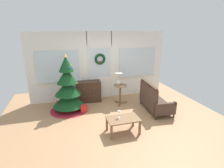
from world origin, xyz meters
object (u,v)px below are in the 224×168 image
object	(u,v)px
gift_box	(84,108)
table_lamp	(118,77)
christmas_tree	(68,91)
settee_sofa	(153,100)
coffee_table	(123,120)
wine_glass	(119,113)
side_table	(120,91)
dresser_cabinet	(89,91)

from	to	relation	value
gift_box	table_lamp	bearing A→B (deg)	14.97
christmas_tree	gift_box	world-z (taller)	christmas_tree
settee_sofa	coffee_table	distance (m)	1.73
coffee_table	wine_glass	bearing A→B (deg)	139.08
settee_sofa	table_lamp	size ratio (longest dim) A/B	3.30
christmas_tree	coffee_table	xyz separation A→B (m)	(1.29, -1.78, -0.34)
side_table	gift_box	size ratio (longest dim) A/B	3.15
christmas_tree	dresser_cabinet	xyz separation A→B (m)	(0.76, 0.59, -0.30)
christmas_tree	settee_sofa	world-z (taller)	christmas_tree
settee_sofa	wine_glass	xyz separation A→B (m)	(-1.50, -0.92, 0.17)
gift_box	dresser_cabinet	bearing A→B (deg)	70.87
dresser_cabinet	settee_sofa	bearing A→B (deg)	-35.25
side_table	gift_box	bearing A→B (deg)	-167.25
gift_box	settee_sofa	bearing A→B (deg)	-13.13
gift_box	side_table	bearing A→B (deg)	12.75
table_lamp	gift_box	world-z (taller)	table_lamp
dresser_cabinet	side_table	size ratio (longest dim) A/B	1.30
coffee_table	dresser_cabinet	bearing A→B (deg)	102.69
dresser_cabinet	table_lamp	world-z (taller)	table_lamp
settee_sofa	gift_box	world-z (taller)	settee_sofa
side_table	wine_glass	size ratio (longest dim) A/B	3.64
coffee_table	wine_glass	distance (m)	0.23
side_table	wine_glass	xyz separation A→B (m)	(-0.62, -1.75, 0.04)
wine_glass	gift_box	distance (m)	1.68
dresser_cabinet	side_table	xyz separation A→B (m)	(1.07, -0.55, 0.11)
coffee_table	gift_box	xyz separation A→B (m)	(-0.83, 1.52, -0.23)
dresser_cabinet	gift_box	xyz separation A→B (m)	(-0.30, -0.85, -0.28)
settee_sofa	gift_box	size ratio (longest dim) A/B	6.44
settee_sofa	wine_glass	distance (m)	1.77
dresser_cabinet	wine_glass	world-z (taller)	dresser_cabinet
christmas_tree	wine_glass	bearing A→B (deg)	-54.77
dresser_cabinet	side_table	world-z (taller)	dresser_cabinet
settee_sofa	table_lamp	xyz separation A→B (m)	(-0.94, 0.87, 0.62)
christmas_tree	gift_box	size ratio (longest dim) A/B	8.47
dresser_cabinet	coffee_table	bearing A→B (deg)	-77.31
settee_sofa	gift_box	xyz separation A→B (m)	(-2.25, 0.52, -0.26)
wine_glass	side_table	bearing A→B (deg)	70.60
settee_sofa	wine_glass	bearing A→B (deg)	-148.49
table_lamp	coffee_table	world-z (taller)	table_lamp
table_lamp	coffee_table	distance (m)	2.03
side_table	table_lamp	bearing A→B (deg)	146.31
wine_glass	gift_box	size ratio (longest dim) A/B	0.86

